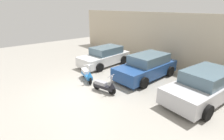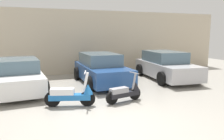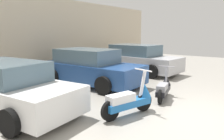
% 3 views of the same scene
% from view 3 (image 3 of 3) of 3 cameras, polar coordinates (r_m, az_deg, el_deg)
% --- Properties ---
extents(ground_plane, '(28.00, 28.00, 0.00)m').
position_cam_3_polar(ground_plane, '(6.09, 19.66, -10.54)').
color(ground_plane, '#9E998E').
extents(wall_back, '(19.60, 0.12, 3.70)m').
position_cam_3_polar(wall_back, '(10.37, -21.03, 8.04)').
color(wall_back, beige).
rests_on(wall_back, ground_plane).
extents(scooter_front_left, '(1.58, 0.73, 1.13)m').
position_cam_3_polar(scooter_front_left, '(5.51, 4.82, -7.74)').
color(scooter_front_left, black).
rests_on(scooter_front_left, ground_plane).
extents(scooter_front_right, '(1.39, 0.62, 0.99)m').
position_cam_3_polar(scooter_front_right, '(7.02, 13.38, -4.53)').
color(scooter_front_right, black).
rests_on(scooter_front_right, ground_plane).
extents(car_rear_left, '(2.17, 4.02, 1.32)m').
position_cam_3_polar(car_rear_left, '(6.24, -25.25, -4.37)').
color(car_rear_left, white).
rests_on(car_rear_left, ground_plane).
extents(car_rear_center, '(2.10, 4.19, 1.40)m').
position_cam_3_polar(car_rear_center, '(8.69, -5.66, 0.61)').
color(car_rear_center, navy).
rests_on(car_rear_center, ground_plane).
extents(car_rear_right, '(2.26, 4.32, 1.43)m').
position_cam_3_polar(car_rear_right, '(11.35, 6.82, 2.82)').
color(car_rear_right, '#B7B7BC').
rests_on(car_rear_right, ground_plane).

